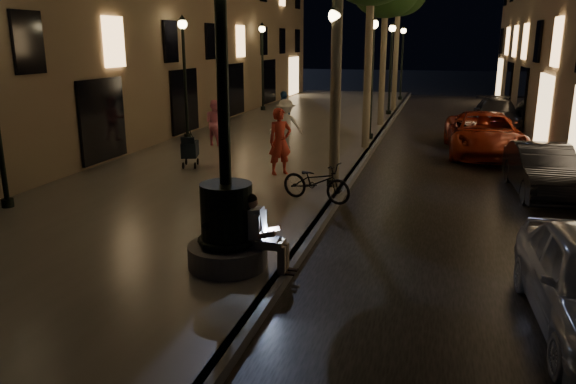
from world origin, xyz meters
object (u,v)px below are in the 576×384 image
(fountain_lamppost, at_px, (227,211))
(car_rear, at_px, (497,114))
(pedestrian_pink, at_px, (215,123))
(stroller, at_px, (190,149))
(bicycle, at_px, (316,182))
(lamp_curb_c, at_px, (391,56))
(car_third, at_px, (484,134))
(seated_man_laptop, at_px, (261,230))
(lamp_left_c, at_px, (262,55))
(lamp_curb_b, at_px, (372,62))
(lamp_curb_a, at_px, (334,73))
(pedestrian_blue, at_px, (284,112))
(pedestrian_red, at_px, (280,141))
(lamp_left_b, at_px, (184,62))
(pedestrian_white, at_px, (286,125))
(car_second, at_px, (543,170))
(lamp_curb_d, at_px, (402,53))

(fountain_lamppost, height_order, car_rear, fountain_lamppost)
(car_rear, height_order, pedestrian_pink, pedestrian_pink)
(stroller, xyz_separation_m, bicycle, (4.65, -2.73, -0.07))
(lamp_curb_c, distance_m, stroller, 15.74)
(pedestrian_pink, height_order, bicycle, pedestrian_pink)
(car_third, bearing_deg, lamp_curb_c, 111.65)
(seated_man_laptop, xyz_separation_m, lamp_left_c, (-7.01, 22.00, 2.32))
(lamp_curb_b, xyz_separation_m, car_third, (4.30, -1.29, -2.48))
(lamp_curb_a, distance_m, pedestrian_blue, 9.56)
(car_third, bearing_deg, pedestrian_red, -140.01)
(fountain_lamppost, distance_m, stroller, 8.28)
(lamp_curb_c, relative_size, pedestrian_blue, 2.72)
(stroller, height_order, bicycle, stroller)
(fountain_lamppost, distance_m, lamp_curb_b, 14.16)
(fountain_lamppost, xyz_separation_m, lamp_left_b, (-6.40, 12.00, 2.02))
(lamp_curb_a, relative_size, pedestrian_red, 2.46)
(lamp_left_b, relative_size, car_rear, 1.01)
(lamp_left_c, relative_size, pedestrian_pink, 2.80)
(pedestrian_red, xyz_separation_m, bicycle, (1.66, -2.54, -0.49))
(seated_man_laptop, distance_m, pedestrian_white, 10.89)
(car_rear, bearing_deg, pedestrian_red, -119.81)
(car_second, relative_size, pedestrian_blue, 2.32)
(lamp_left_b, xyz_separation_m, pedestrian_white, (4.52, -1.40, -2.11))
(lamp_curb_a, xyz_separation_m, pedestrian_white, (-2.58, 4.60, -2.11))
(pedestrian_pink, bearing_deg, car_second, -178.40)
(fountain_lamppost, xyz_separation_m, car_second, (6.20, 7.33, -0.54))
(lamp_curb_c, distance_m, pedestrian_blue, 8.65)
(lamp_left_c, relative_size, pedestrian_white, 2.61)
(fountain_lamppost, bearing_deg, pedestrian_white, 100.07)
(seated_man_laptop, relative_size, stroller, 1.22)
(car_rear, relative_size, pedestrian_pink, 2.79)
(lamp_curb_b, distance_m, pedestrian_blue, 4.37)
(stroller, bearing_deg, car_rear, 34.25)
(stroller, distance_m, car_rear, 15.90)
(lamp_curb_a, relative_size, lamp_curb_c, 1.00)
(seated_man_laptop, relative_size, lamp_left_c, 0.28)
(lamp_curb_b, bearing_deg, bicycle, -90.60)
(pedestrian_red, bearing_deg, seated_man_laptop, -115.98)
(lamp_left_b, height_order, car_third, lamp_left_b)
(lamp_left_b, height_order, stroller, lamp_left_b)
(stroller, distance_m, car_second, 10.25)
(car_second, distance_m, car_third, 5.50)
(stroller, relative_size, car_second, 0.27)
(lamp_left_c, bearing_deg, pedestrian_white, -68.39)
(lamp_left_b, distance_m, pedestrian_pink, 2.93)
(lamp_left_c, distance_m, car_rear, 12.87)
(fountain_lamppost, xyz_separation_m, lamp_curb_d, (0.70, 30.00, 2.02))
(lamp_left_c, bearing_deg, pedestrian_pink, -81.48)
(lamp_curb_b, xyz_separation_m, lamp_left_c, (-7.10, 8.00, 0.00))
(lamp_left_b, xyz_separation_m, car_third, (11.40, 0.71, -2.48))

